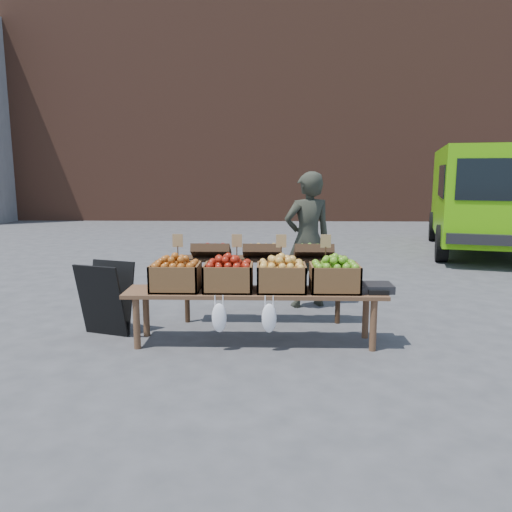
# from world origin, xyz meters

# --- Properties ---
(ground) EXTENTS (80.00, 80.00, 0.00)m
(ground) POSITION_xyz_m (0.00, 0.00, 0.00)
(ground) COLOR #444346
(brick_building) EXTENTS (24.00, 4.00, 10.00)m
(brick_building) POSITION_xyz_m (0.00, 15.00, 5.00)
(brick_building) COLOR brown
(brick_building) RESTS_ON ground
(delivery_van) EXTENTS (3.60, 5.54, 2.29)m
(delivery_van) POSITION_xyz_m (4.05, 6.23, 1.14)
(delivery_van) COLOR #52B007
(delivery_van) RESTS_ON ground
(vendor) EXTENTS (0.76, 0.62, 1.79)m
(vendor) POSITION_xyz_m (-0.29, 1.56, 0.90)
(vendor) COLOR #2A2C22
(vendor) RESTS_ON ground
(chalkboard_sign) EXTENTS (0.61, 0.45, 0.82)m
(chalkboard_sign) POSITION_xyz_m (-2.60, 0.32, 0.41)
(chalkboard_sign) COLOR black
(chalkboard_sign) RESTS_ON ground
(back_table) EXTENTS (2.10, 0.44, 1.04)m
(back_table) POSITION_xyz_m (-0.88, 0.79, 0.52)
(back_table) COLOR #332114
(back_table) RESTS_ON ground
(display_bench) EXTENTS (2.70, 0.56, 0.57)m
(display_bench) POSITION_xyz_m (-0.95, 0.07, 0.28)
(display_bench) COLOR brown
(display_bench) RESTS_ON ground
(crate_golden_apples) EXTENTS (0.50, 0.40, 0.28)m
(crate_golden_apples) POSITION_xyz_m (-1.78, 0.07, 0.71)
(crate_golden_apples) COLOR #A8581B
(crate_golden_apples) RESTS_ON display_bench
(crate_russet_pears) EXTENTS (0.50, 0.40, 0.28)m
(crate_russet_pears) POSITION_xyz_m (-1.23, 0.07, 0.71)
(crate_russet_pears) COLOR #720200
(crate_russet_pears) RESTS_ON display_bench
(crate_red_apples) EXTENTS (0.50, 0.40, 0.28)m
(crate_red_apples) POSITION_xyz_m (-0.68, 0.07, 0.71)
(crate_red_apples) COLOR gold
(crate_red_apples) RESTS_ON display_bench
(crate_green_apples) EXTENTS (0.50, 0.40, 0.28)m
(crate_green_apples) POSITION_xyz_m (-0.13, 0.07, 0.71)
(crate_green_apples) COLOR #418019
(crate_green_apples) RESTS_ON display_bench
(weighing_scale) EXTENTS (0.34, 0.30, 0.08)m
(weighing_scale) POSITION_xyz_m (0.30, 0.07, 0.61)
(weighing_scale) COLOR black
(weighing_scale) RESTS_ON display_bench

